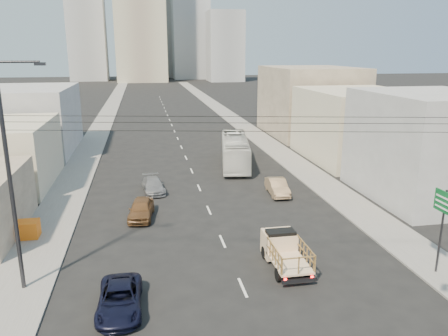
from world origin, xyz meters
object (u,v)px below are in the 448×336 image
object	(u,v)px
navy_pickup	(120,299)
sedan_grey	(153,185)
sedan_brown	(141,209)
crate_stack	(25,229)
streetlamp_left	(11,173)
sedan_tan	(277,187)
flatbed_pickup	(285,249)
city_bus	(235,151)
green_sign	(443,212)

from	to	relation	value
navy_pickup	sedan_grey	bearing A→B (deg)	84.28
navy_pickup	sedan_grey	world-z (taller)	navy_pickup
sedan_brown	crate_stack	distance (m)	8.10
streetlamp_left	sedan_tan	bearing A→B (deg)	35.60
flatbed_pickup	sedan_grey	distance (m)	17.22
city_bus	sedan_brown	distance (m)	17.58
sedan_brown	green_sign	xyz separation A→B (m)	(16.45, -11.80, 3.02)
city_bus	streetlamp_left	xyz separation A→B (m)	(-16.40, -23.52, 4.80)
city_bus	sedan_tan	distance (m)	10.82
flatbed_pickup	streetlamp_left	world-z (taller)	streetlamp_left
sedan_brown	crate_stack	size ratio (longest dim) A/B	2.36
green_sign	streetlamp_left	distance (m)	22.86
streetlamp_left	crate_stack	world-z (taller)	streetlamp_left
city_bus	sedan_grey	bearing A→B (deg)	-129.46
sedan_grey	streetlamp_left	size ratio (longest dim) A/B	0.36
sedan_grey	sedan_brown	bearing A→B (deg)	-105.71
flatbed_pickup	sedan_brown	xyz separation A→B (m)	(-8.24, 9.39, -0.37)
flatbed_pickup	sedan_brown	distance (m)	12.50
crate_stack	sedan_grey	bearing A→B (deg)	44.83
streetlamp_left	city_bus	bearing A→B (deg)	55.11
city_bus	green_sign	world-z (taller)	green_sign
city_bus	sedan_grey	world-z (taller)	city_bus
navy_pickup	sedan_tan	xyz separation A→B (m)	(12.93, 15.84, 0.06)
sedan_grey	crate_stack	bearing A→B (deg)	-140.99
navy_pickup	crate_stack	world-z (taller)	crate_stack
flatbed_pickup	streetlamp_left	distance (m)	15.31
sedan_tan	sedan_grey	size ratio (longest dim) A/B	0.98
sedan_tan	crate_stack	world-z (taller)	sedan_tan
flatbed_pickup	sedan_tan	xyz separation A→B (m)	(3.61, 12.95, -0.40)
sedan_brown	sedan_tan	size ratio (longest dim) A/B	1.01
flatbed_pickup	sedan_tan	size ratio (longest dim) A/B	1.05
sedan_brown	sedan_grey	bearing A→B (deg)	87.42
sedan_tan	crate_stack	bearing A→B (deg)	-159.16
sedan_grey	green_sign	world-z (taller)	green_sign
sedan_tan	green_sign	xyz separation A→B (m)	(4.60, -15.36, 3.05)
sedan_tan	city_bus	bearing A→B (deg)	101.99
sedan_brown	flatbed_pickup	bearing A→B (deg)	-41.41
sedan_brown	green_sign	bearing A→B (deg)	-28.32
streetlamp_left	crate_stack	xyz separation A→B (m)	(-1.61, 6.82, -5.75)
city_bus	streetlamp_left	world-z (taller)	streetlamp_left
sedan_grey	green_sign	size ratio (longest dim) A/B	0.86
navy_pickup	sedan_grey	size ratio (longest dim) A/B	1.05
flatbed_pickup	streetlamp_left	bearing A→B (deg)	179.64
flatbed_pickup	green_sign	bearing A→B (deg)	-16.35
crate_stack	sedan_tan	bearing A→B (deg)	17.14
green_sign	sedan_grey	bearing A→B (deg)	130.36
city_bus	streetlamp_left	size ratio (longest dim) A/B	0.98
city_bus	sedan_grey	xyz separation A→B (m)	(-9.20, -7.95, -1.01)
sedan_brown	navy_pickup	bearing A→B (deg)	-87.69
sedan_tan	sedan_grey	xyz separation A→B (m)	(-10.76, 2.72, -0.07)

